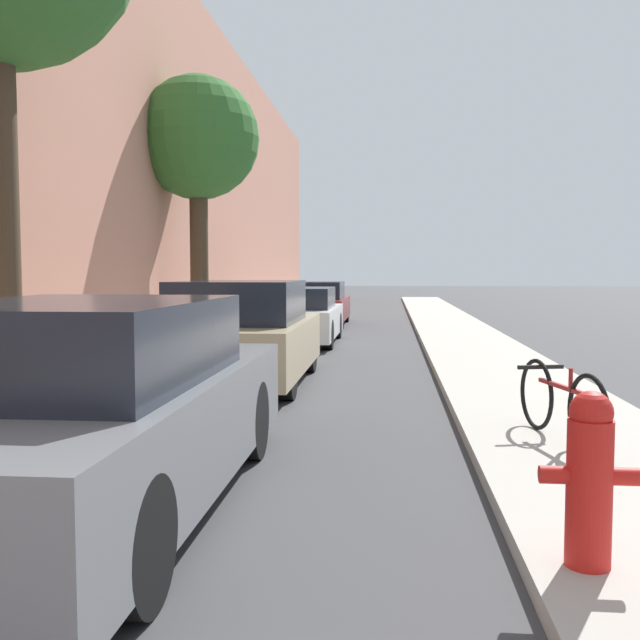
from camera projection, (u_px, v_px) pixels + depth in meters
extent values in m
plane|color=#3D3D3F|center=(331.00, 349.00, 14.90)|extent=(120.00, 120.00, 0.00)
cube|color=#ADA89E|center=(193.00, 345.00, 15.17)|extent=(2.00, 52.00, 0.12)
cube|color=#ADA89E|center=(473.00, 347.00, 14.62)|extent=(2.00, 52.00, 0.12)
cube|color=tan|center=(127.00, 135.00, 15.00)|extent=(0.70, 52.00, 8.83)
cylinder|color=black|center=(70.00, 417.00, 6.34)|extent=(0.22, 0.67, 0.67)
cylinder|color=black|center=(250.00, 420.00, 6.19)|extent=(0.22, 0.67, 0.67)
cylinder|color=black|center=(134.00, 545.00, 3.38)|extent=(0.22, 0.67, 0.67)
cube|color=slate|center=(92.00, 430.00, 4.85)|extent=(1.82, 4.56, 0.72)
cube|color=black|center=(78.00, 341.00, 4.62)|extent=(1.60, 2.37, 0.52)
cylinder|color=black|center=(208.00, 349.00, 11.63)|extent=(0.22, 0.70, 0.70)
cylinder|color=black|center=(308.00, 350.00, 11.47)|extent=(0.22, 0.70, 0.70)
cylinder|color=black|center=(159.00, 370.00, 9.16)|extent=(0.22, 0.70, 0.70)
cylinder|color=black|center=(286.00, 372.00, 9.00)|extent=(0.22, 0.70, 0.70)
cube|color=tan|center=(242.00, 346.00, 10.30)|extent=(1.84, 4.01, 0.70)
cube|color=black|center=(239.00, 301.00, 10.10)|extent=(1.62, 2.09, 0.57)
cylinder|color=black|center=(273.00, 325.00, 17.35)|extent=(0.22, 0.61, 0.61)
cylinder|color=black|center=(336.00, 325.00, 17.21)|extent=(0.22, 0.61, 0.61)
cylinder|color=black|center=(254.00, 334.00, 14.87)|extent=(0.22, 0.61, 0.61)
cylinder|color=black|center=(328.00, 335.00, 14.73)|extent=(0.22, 0.61, 0.61)
cube|color=silver|center=(298.00, 322.00, 16.03)|extent=(1.73, 4.03, 0.63)
cube|color=black|center=(297.00, 298.00, 15.83)|extent=(1.52, 2.09, 0.44)
cylinder|color=black|center=(294.00, 311.00, 22.74)|extent=(0.22, 0.66, 0.66)
cylinder|color=black|center=(345.00, 311.00, 22.58)|extent=(0.22, 0.66, 0.66)
cylinder|color=black|center=(281.00, 316.00, 20.15)|extent=(0.22, 0.66, 0.66)
cylinder|color=black|center=(340.00, 317.00, 19.99)|extent=(0.22, 0.66, 0.66)
cube|color=maroon|center=(315.00, 309.00, 21.35)|extent=(1.85, 4.20, 0.61)
cube|color=black|center=(314.00, 290.00, 21.15)|extent=(1.63, 2.19, 0.49)
cylinder|color=#423323|center=(5.00, 203.00, 8.41)|extent=(0.33, 0.33, 4.56)
cylinder|color=#423323|center=(199.00, 254.00, 16.43)|extent=(0.41, 0.41, 3.72)
sphere|color=#2D6028|center=(198.00, 138.00, 16.25)|extent=(2.77, 2.77, 2.77)
cylinder|color=red|center=(589.00, 493.00, 3.64)|extent=(0.23, 0.23, 0.75)
sphere|color=red|center=(591.00, 412.00, 3.61)|extent=(0.22, 0.22, 0.22)
cylinder|color=red|center=(554.00, 475.00, 3.65)|extent=(0.15, 0.09, 0.09)
cylinder|color=red|center=(625.00, 477.00, 3.62)|extent=(0.15, 0.09, 0.09)
torus|color=black|center=(536.00, 394.00, 6.80)|extent=(0.19, 0.66, 0.67)
torus|color=black|center=(588.00, 414.00, 5.84)|extent=(0.19, 0.66, 0.67)
cube|color=maroon|center=(561.00, 386.00, 6.31)|extent=(0.22, 0.80, 0.04)
cylinder|color=maroon|center=(571.00, 379.00, 6.13)|extent=(0.04, 0.04, 0.18)
cube|color=black|center=(541.00, 367.00, 6.70)|extent=(0.44, 0.14, 0.04)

